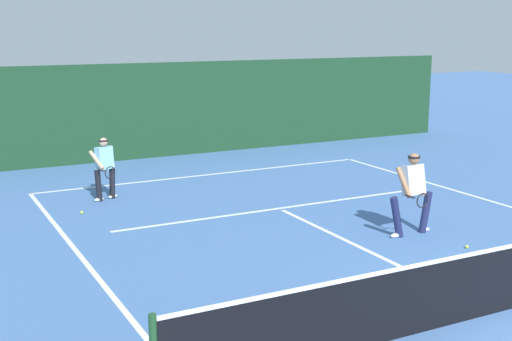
# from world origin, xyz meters

# --- Properties ---
(ground_plane) EXTENTS (80.00, 80.00, 0.00)m
(ground_plane) POSITION_xyz_m (0.00, 0.00, 0.00)
(ground_plane) COLOR #446AA4
(court_line_baseline_far) EXTENTS (9.76, 0.10, 0.01)m
(court_line_baseline_far) POSITION_xyz_m (0.00, 10.68, 0.00)
(court_line_baseline_far) COLOR white
(court_line_baseline_far) RESTS_ON ground_plane
(court_line_service) EXTENTS (7.95, 0.10, 0.01)m
(court_line_service) POSITION_xyz_m (0.00, 6.58, 0.00)
(court_line_service) COLOR white
(court_line_service) RESTS_ON ground_plane
(court_line_centre) EXTENTS (0.10, 6.40, 0.01)m
(court_line_centre) POSITION_xyz_m (0.00, 3.20, 0.00)
(court_line_centre) COLOR white
(court_line_centre) RESTS_ON ground_plane
(tennis_net) EXTENTS (10.70, 0.09, 1.06)m
(tennis_net) POSITION_xyz_m (0.00, 0.00, 0.52)
(tennis_net) COLOR #1E4723
(tennis_net) RESTS_ON ground_plane
(player_near) EXTENTS (1.10, 0.84, 1.69)m
(player_near) POSITION_xyz_m (1.39, 3.59, 0.93)
(player_near) COLOR #1E234C
(player_near) RESTS_ON ground_plane
(player_far) EXTENTS (0.67, 0.90, 1.53)m
(player_far) POSITION_xyz_m (-3.34, 9.22, 0.84)
(player_far) COLOR black
(player_far) RESTS_ON ground_plane
(tennis_ball) EXTENTS (0.07, 0.07, 0.07)m
(tennis_ball) POSITION_xyz_m (-4.17, 8.24, 0.03)
(tennis_ball) COLOR #D1E033
(tennis_ball) RESTS_ON ground_plane
(tennis_ball_extra) EXTENTS (0.07, 0.07, 0.07)m
(tennis_ball_extra) POSITION_xyz_m (1.77, 2.42, 0.03)
(tennis_ball_extra) COLOR #D1E033
(tennis_ball_extra) RESTS_ON ground_plane
(back_fence_windscreen) EXTENTS (21.72, 0.12, 3.01)m
(back_fence_windscreen) POSITION_xyz_m (0.00, 13.90, 1.51)
(back_fence_windscreen) COLOR #183B22
(back_fence_windscreen) RESTS_ON ground_plane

